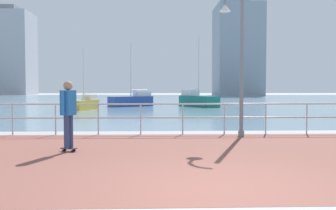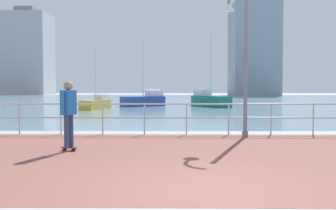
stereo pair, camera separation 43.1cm
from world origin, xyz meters
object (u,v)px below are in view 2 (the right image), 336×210
at_px(skateboarder, 68,109).
at_px(sailboat_blue, 210,100).
at_px(sailboat_teal, 144,100).
at_px(lamppost, 240,51).
at_px(sailboat_ivory, 96,103).

distance_m(skateboarder, sailboat_blue, 23.67).
bearing_deg(sailboat_blue, sailboat_teal, 171.17).
bearing_deg(sailboat_teal, skateboarder, -89.94).
height_order(lamppost, skateboarder, lamppost).
relative_size(lamppost, sailboat_blue, 0.78).
height_order(lamppost, sailboat_ivory, lamppost).
xyz_separation_m(lamppost, skateboarder, (-4.66, -2.69, -1.69)).
bearing_deg(skateboarder, sailboat_blue, 75.80).
bearing_deg(lamppost, sailboat_teal, 102.47).
height_order(skateboarder, sailboat_teal, sailboat_teal).
bearing_deg(sailboat_ivory, sailboat_teal, 57.92).
height_order(lamppost, sailboat_blue, sailboat_blue).
xyz_separation_m(lamppost, sailboat_ivory, (-7.96, 15.93, -2.26)).
bearing_deg(sailboat_teal, sailboat_blue, -8.83).
height_order(skateboarder, sailboat_ivory, sailboat_ivory).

